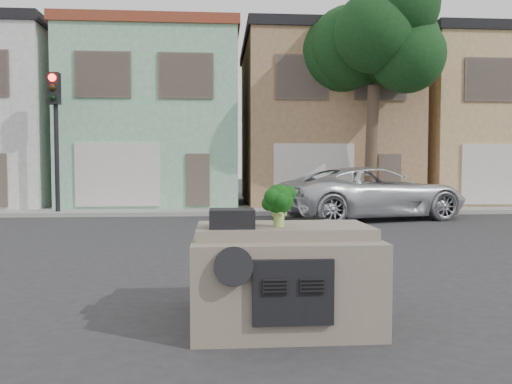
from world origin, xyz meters
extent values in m
plane|color=#303033|center=(0.00, 0.00, 0.00)|extent=(120.00, 120.00, 0.00)
cube|color=gray|center=(0.00, 10.50, 0.07)|extent=(40.00, 3.00, 0.15)
cube|color=#8CC69D|center=(-3.50, 14.50, 3.77)|extent=(7.20, 8.20, 7.55)
cube|color=#9E7854|center=(4.00, 14.50, 3.77)|extent=(7.20, 8.20, 7.55)
cube|color=tan|center=(11.50, 14.50, 3.77)|extent=(7.20, 8.20, 7.55)
imported|color=silver|center=(4.43, 7.71, 0.00)|extent=(6.81, 4.35, 1.75)
cube|color=black|center=(-6.50, 9.50, 2.55)|extent=(0.40, 0.40, 5.10)
cube|color=#143815|center=(5.00, 9.80, 4.25)|extent=(4.40, 4.00, 8.50)
cube|color=gray|center=(0.00, -3.00, 0.56)|extent=(2.00, 1.80, 1.12)
cube|color=black|center=(-0.58, -3.35, 1.22)|extent=(0.48, 0.38, 0.20)
cube|color=black|center=(0.28, -2.62, 1.13)|extent=(0.69, 0.15, 0.02)
cube|color=#0D370C|center=(-0.07, -3.30, 1.36)|extent=(0.51, 0.51, 0.47)
camera|label=1|loc=(-0.71, -8.68, 1.78)|focal=35.00mm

